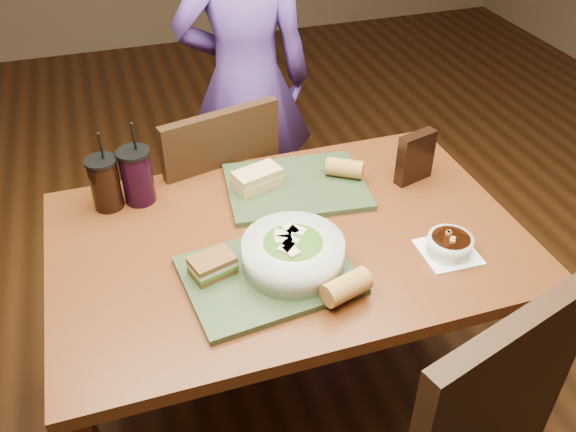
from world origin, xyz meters
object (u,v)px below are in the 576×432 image
object	(u,v)px
sandwich_far	(257,178)
cup_berry	(137,176)
soup_bowl	(450,245)
cup_cola	(105,183)
tray_far	(296,186)
chip_bag	(415,157)
baguette_near	(346,287)
baguette_far	(345,168)
diner	(245,83)
dining_table	(288,260)
sandwich_near	(212,265)
tray_near	(268,275)
salad_bowl	(293,252)
chair_far	(221,204)

from	to	relation	value
sandwich_far	cup_berry	xyz separation A→B (m)	(-0.35, 0.06, 0.04)
soup_bowl	cup_cola	bearing A→B (deg)	149.61
tray_far	chip_bag	bearing A→B (deg)	-9.83
cup_berry	chip_bag	distance (m)	0.84
sandwich_far	baguette_near	distance (m)	0.53
baguette_far	cup_berry	world-z (taller)	cup_berry
diner	baguette_far	xyz separation A→B (m)	(0.12, -0.77, 0.04)
soup_bowl	cup_cola	size ratio (longest dim) A/B	0.60
dining_table	cup_berry	world-z (taller)	cup_berry
chip_bag	tray_far	bearing A→B (deg)	154.21
baguette_near	sandwich_near	bearing A→B (deg)	148.05
tray_far	chip_bag	world-z (taller)	chip_bag
cup_cola	dining_table	bearing A→B (deg)	-32.92
diner	soup_bowl	bearing A→B (deg)	110.72
tray_near	salad_bowl	xyz separation A→B (m)	(0.07, 0.01, 0.05)
baguette_near	cup_berry	size ratio (longest dim) A/B	0.45
sandwich_near	sandwich_far	world-z (taller)	sandwich_far
soup_bowl	baguette_near	size ratio (longest dim) A/B	1.25
cup_cola	salad_bowl	bearing A→B (deg)	-45.45
baguette_near	chair_far	bearing A→B (deg)	100.03
tray_far	soup_bowl	bearing A→B (deg)	-54.60
sandwich_near	baguette_near	xyz separation A→B (m)	(0.29, -0.18, 0.00)
tray_near	chip_bag	xyz separation A→B (m)	(0.56, 0.30, 0.07)
dining_table	chair_far	xyz separation A→B (m)	(-0.09, 0.52, -0.14)
tray_far	cup_berry	bearing A→B (deg)	169.26
sandwich_near	cup_cola	distance (m)	0.46
salad_bowl	chip_bag	size ratio (longest dim) A/B	1.60
tray_near	chip_bag	size ratio (longest dim) A/B	2.56
chair_far	dining_table	bearing A→B (deg)	-80.48
sandwich_near	cup_cola	world-z (taller)	cup_cola
cup_cola	chip_bag	bearing A→B (deg)	-9.14
baguette_near	tray_far	bearing A→B (deg)	85.41
tray_near	baguette_far	bearing A→B (deg)	45.30
sandwich_far	baguette_far	world-z (taller)	same
sandwich_near	tray_near	bearing A→B (deg)	-16.88
diner	chip_bag	distance (m)	0.90
sandwich_far	baguette_near	world-z (taller)	baguette_near
sandwich_near	baguette_far	distance (m)	0.58
sandwich_near	chip_bag	distance (m)	0.74
soup_bowl	cup_cola	distance (m)	0.99
tray_near	baguette_far	xyz separation A→B (m)	(0.35, 0.36, 0.04)
tray_far	dining_table	bearing A→B (deg)	-114.08
baguette_far	cup_berry	xyz separation A→B (m)	(-0.62, 0.09, 0.04)
sandwich_far	salad_bowl	bearing A→B (deg)	-91.53
cup_berry	baguette_far	bearing A→B (deg)	-8.26
dining_table	cup_cola	size ratio (longest dim) A/B	5.19
sandwich_far	baguette_far	size ratio (longest dim) A/B	1.40
tray_far	baguette_far	world-z (taller)	baguette_far
sandwich_far	cup_berry	bearing A→B (deg)	169.78
baguette_far	cup_cola	bearing A→B (deg)	173.04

